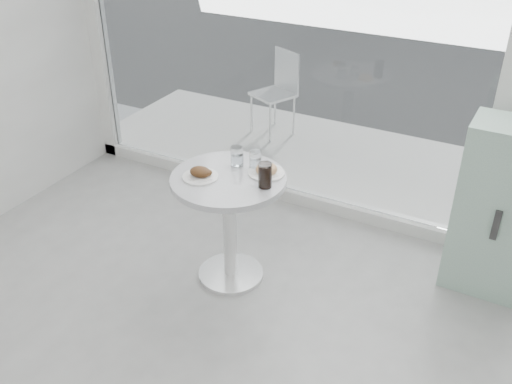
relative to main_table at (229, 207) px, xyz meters
The scene contains 9 objects.
main_table is the anchor object (origin of this frame).
patio_deck 2.03m from the main_table, 75.26° to the left, with size 5.60×1.60×0.05m, color white.
mint_cabinet 1.69m from the main_table, 25.41° to the left, with size 0.54×0.38×1.15m.
patio_chair 2.30m from the main_table, 108.25° to the left, with size 0.47×0.47×0.82m.
plate_fritter 0.30m from the main_table, 148.93° to the right, with size 0.22×0.22×0.07m.
plate_donut 0.34m from the main_table, 38.21° to the left, with size 0.23×0.23×0.05m.
water_tumbler_a 0.32m from the main_table, 100.22° to the left, with size 0.08×0.08×0.13m.
water_tumbler_b 0.34m from the main_table, 61.49° to the left, with size 0.07×0.07×0.12m.
cola_glass 0.39m from the main_table, ahead, with size 0.08×0.08×0.16m.
Camera 1 is at (1.09, -0.72, 2.47)m, focal length 40.00 mm.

